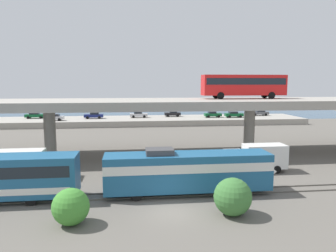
{
  "coord_description": "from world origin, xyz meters",
  "views": [
    {
      "loc": [
        -3.18,
        -23.86,
        9.92
      ],
      "look_at": [
        2.73,
        25.83,
        3.23
      ],
      "focal_mm": 34.87,
      "sensor_mm": 36.0,
      "label": 1
    }
  ],
  "objects_px": {
    "parked_car_7": "(54,117)",
    "parked_car_2": "(35,115)",
    "parked_car_3": "(234,114)",
    "parked_car_6": "(94,115)",
    "parked_car_4": "(173,113)",
    "service_truck_east": "(257,157)",
    "parked_car_5": "(139,114)",
    "transit_bus_on_overpass": "(244,84)",
    "service_truck_west": "(30,163)",
    "train_locomotive": "(196,170)",
    "parked_car_1": "(213,114)",
    "parked_car_0": "(259,113)"
  },
  "relations": [
    {
      "from": "service_truck_west",
      "to": "parked_car_5",
      "type": "xyz_separation_m",
      "value": [
        12.5,
        45.58,
        0.51
      ]
    },
    {
      "from": "parked_car_6",
      "to": "transit_bus_on_overpass",
      "type": "bearing_deg",
      "value": 126.6
    },
    {
      "from": "train_locomotive",
      "to": "parked_car_1",
      "type": "height_order",
      "value": "train_locomotive"
    },
    {
      "from": "parked_car_4",
      "to": "parked_car_3",
      "type": "bearing_deg",
      "value": 165.15
    },
    {
      "from": "parked_car_1",
      "to": "parked_car_3",
      "type": "xyz_separation_m",
      "value": [
        5.15,
        -0.77,
        0.0
      ]
    },
    {
      "from": "parked_car_7",
      "to": "parked_car_2",
      "type": "bearing_deg",
      "value": -43.67
    },
    {
      "from": "train_locomotive",
      "to": "parked_car_3",
      "type": "relative_size",
      "value": 3.55
    },
    {
      "from": "parked_car_1",
      "to": "parked_car_4",
      "type": "height_order",
      "value": "same"
    },
    {
      "from": "parked_car_2",
      "to": "parked_car_3",
      "type": "xyz_separation_m",
      "value": [
        48.02,
        -3.49,
        0.0
      ]
    },
    {
      "from": "parked_car_7",
      "to": "parked_car_0",
      "type": "bearing_deg",
      "value": -173.7
    },
    {
      "from": "service_truck_west",
      "to": "parked_car_5",
      "type": "distance_m",
      "value": 47.26
    },
    {
      "from": "transit_bus_on_overpass",
      "to": "parked_car_5",
      "type": "height_order",
      "value": "transit_bus_on_overpass"
    },
    {
      "from": "train_locomotive",
      "to": "transit_bus_on_overpass",
      "type": "distance_m",
      "value": 21.92
    },
    {
      "from": "parked_car_4",
      "to": "parked_car_6",
      "type": "relative_size",
      "value": 0.9
    },
    {
      "from": "service_truck_west",
      "to": "parked_car_1",
      "type": "relative_size",
      "value": 1.64
    },
    {
      "from": "parked_car_6",
      "to": "parked_car_2",
      "type": "bearing_deg",
      "value": -8.1
    },
    {
      "from": "parked_car_1",
      "to": "parked_car_7",
      "type": "xyz_separation_m",
      "value": [
        -37.31,
        -2.59,
        0.0
      ]
    },
    {
      "from": "service_truck_west",
      "to": "parked_car_4",
      "type": "height_order",
      "value": "service_truck_west"
    },
    {
      "from": "parked_car_3",
      "to": "parked_car_6",
      "type": "relative_size",
      "value": 0.99
    },
    {
      "from": "parked_car_0",
      "to": "parked_car_5",
      "type": "relative_size",
      "value": 1.08
    },
    {
      "from": "train_locomotive",
      "to": "service_truck_west",
      "type": "distance_m",
      "value": 17.31
    },
    {
      "from": "service_truck_east",
      "to": "parked_car_7",
      "type": "distance_m",
      "value": 51.72
    },
    {
      "from": "service_truck_west",
      "to": "parked_car_6",
      "type": "relative_size",
      "value": 1.53
    },
    {
      "from": "parked_car_6",
      "to": "parked_car_3",
      "type": "bearing_deg",
      "value": 177.49
    },
    {
      "from": "service_truck_west",
      "to": "parked_car_3",
      "type": "bearing_deg",
      "value": 50.35
    },
    {
      "from": "train_locomotive",
      "to": "transit_bus_on_overpass",
      "type": "xyz_separation_m",
      "value": [
        10.53,
        17.71,
        7.48
      ]
    },
    {
      "from": "parked_car_5",
      "to": "service_truck_east",
      "type": "bearing_deg",
      "value": -75.41
    },
    {
      "from": "parked_car_4",
      "to": "parked_car_7",
      "type": "bearing_deg",
      "value": 11.66
    },
    {
      "from": "parked_car_2",
      "to": "parked_car_7",
      "type": "relative_size",
      "value": 1.09
    },
    {
      "from": "parked_car_1",
      "to": "parked_car_7",
      "type": "bearing_deg",
      "value": -176.02
    },
    {
      "from": "parked_car_7",
      "to": "service_truck_east",
      "type": "bearing_deg",
      "value": 126.82
    },
    {
      "from": "parked_car_2",
      "to": "transit_bus_on_overpass",
      "type": "bearing_deg",
      "value": -42.34
    },
    {
      "from": "parked_car_6",
      "to": "parked_car_7",
      "type": "height_order",
      "value": "same"
    },
    {
      "from": "train_locomotive",
      "to": "parked_car_1",
      "type": "distance_m",
      "value": 52.44
    },
    {
      "from": "parked_car_5",
      "to": "parked_car_6",
      "type": "xyz_separation_m",
      "value": [
        -10.66,
        -0.86,
        0.0
      ]
    },
    {
      "from": "train_locomotive",
      "to": "parked_car_0",
      "type": "bearing_deg",
      "value": 62.45
    },
    {
      "from": "transit_bus_on_overpass",
      "to": "parked_car_3",
      "type": "xyz_separation_m",
      "value": [
        9.2,
        31.89,
        -7.52
      ]
    },
    {
      "from": "parked_car_1",
      "to": "parked_car_7",
      "type": "distance_m",
      "value": 37.4
    },
    {
      "from": "transit_bus_on_overpass",
      "to": "parked_car_7",
      "type": "bearing_deg",
      "value": -42.11
    },
    {
      "from": "parked_car_3",
      "to": "parked_car_5",
      "type": "bearing_deg",
      "value": 174.26
    },
    {
      "from": "parked_car_3",
      "to": "parked_car_5",
      "type": "distance_m",
      "value": 23.44
    },
    {
      "from": "parked_car_7",
      "to": "service_truck_west",
      "type": "bearing_deg",
      "value": 99.1
    },
    {
      "from": "service_truck_east",
      "to": "parked_car_5",
      "type": "xyz_separation_m",
      "value": [
        -11.86,
        45.58,
        0.51
      ]
    },
    {
      "from": "train_locomotive",
      "to": "service_truck_east",
      "type": "bearing_deg",
      "value": 37.61
    },
    {
      "from": "transit_bus_on_overpass",
      "to": "service_truck_east",
      "type": "bearing_deg",
      "value": 78.72
    },
    {
      "from": "parked_car_1",
      "to": "parked_car_4",
      "type": "distance_m",
      "value": 10.05
    },
    {
      "from": "parked_car_6",
      "to": "parked_car_7",
      "type": "bearing_deg",
      "value": 21.4
    },
    {
      "from": "parked_car_3",
      "to": "parked_car_5",
      "type": "relative_size",
      "value": 1.03
    },
    {
      "from": "service_truck_east",
      "to": "parked_car_6",
      "type": "distance_m",
      "value": 50.08
    },
    {
      "from": "parked_car_2",
      "to": "parked_car_3",
      "type": "bearing_deg",
      "value": -4.15
    }
  ]
}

